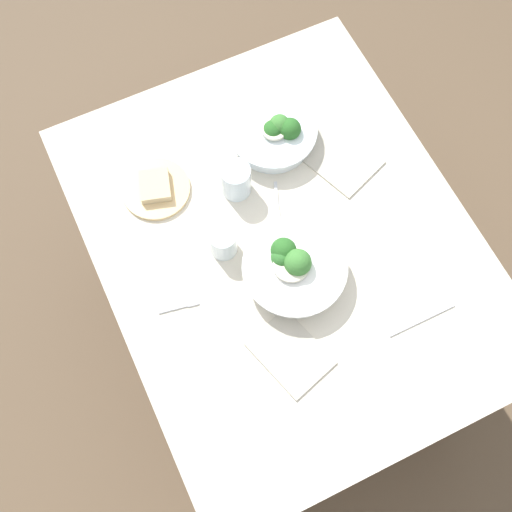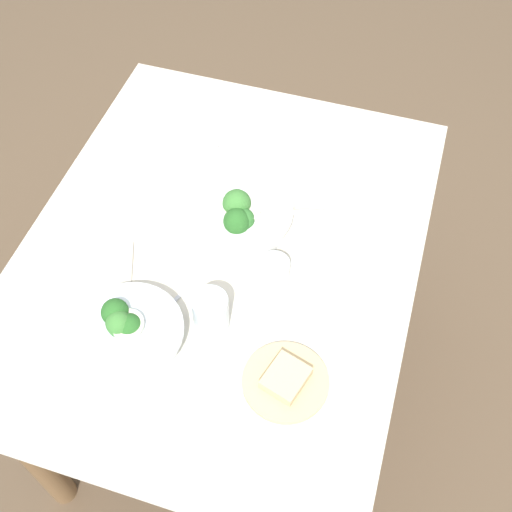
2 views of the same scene
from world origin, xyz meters
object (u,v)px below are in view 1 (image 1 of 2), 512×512
Objects in this scene: broccoli_bowl_near at (274,133)px; water_glass_side at (236,180)px; bread_side_plate at (156,188)px; fork_by_near_bowl at (181,307)px; fork_by_far_bowl at (277,203)px; table_knife_left at (422,319)px; broccoli_bowl_far at (293,268)px; napkin_folded_upper at (290,353)px; napkin_folded_lower at (338,156)px; water_glass_center at (223,242)px.

water_glass_side is (-0.09, 0.15, 0.01)m from broccoli_bowl_near.
fork_by_near_bowl is at bearing 168.20° from bread_side_plate.
fork_by_far_bowl and table_knife_left have the same top height.
broccoli_bowl_far is 0.33m from table_knife_left.
napkin_folded_upper is (-0.45, 0.07, -0.05)m from water_glass_side.
broccoli_bowl_near is 1.29× the size of napkin_folded_upper.
napkin_folded_lower is (0.49, -0.03, 0.00)m from table_knife_left.
water_glass_side is at bearing 5.42° from broccoli_bowl_far.
water_glass_center is at bearing 5.50° from napkin_folded_upper.
water_glass_center reaches higher than bread_side_plate.
water_glass_center is (0.14, 0.12, 0.00)m from broccoli_bowl_far.
fork_by_near_bowl is 0.56× the size of napkin_folded_upper.
water_glass_side is 0.57m from table_knife_left.
water_glass_center is 0.17m from water_glass_side.
napkin_folded_lower is (-0.11, -0.47, -0.01)m from bread_side_plate.
bread_side_plate is at bearing 88.29° from fork_by_near_bowl.
water_glass_center is at bearing 42.77° from broccoli_bowl_far.
napkin_folded_lower reaches higher than table_knife_left.
fork_by_far_bowl is at bearing -21.55° from napkin_folded_upper.
broccoli_bowl_far reaches higher than broccoli_bowl_near.
bread_side_plate is (-0.00, 0.34, -0.02)m from broccoli_bowl_near.
napkin_folded_lower is at bearing 30.93° from fork_by_near_bowl.
napkin_folded_upper is (-0.37, 0.15, 0.00)m from fork_by_far_bowl.
table_knife_left is (-0.60, -0.10, -0.03)m from broccoli_bowl_near.
water_glass_center is at bearing 41.06° from fork_by_near_bowl.
fork_by_far_bowl and fork_by_near_bowl have the same top height.
fork_by_far_bowl is at bearing -137.55° from water_glass_side.
broccoli_bowl_near is at bearing -59.51° from water_glass_side.
broccoli_bowl_near is at bearing -19.26° from broccoli_bowl_far.
broccoli_bowl_near reaches higher than fork_by_near_bowl.
fork_by_near_bowl is (-0.23, 0.26, -0.05)m from water_glass_side.
table_knife_left is 0.86× the size of napkin_folded_lower.
water_glass_side reaches higher than napkin_folded_upper.
broccoli_bowl_near is 0.18m from napkin_folded_lower.
water_glass_center is 0.84× the size of water_glass_side.
broccoli_bowl_far reaches higher than fork_by_far_bowl.
broccoli_bowl_far is 0.18m from water_glass_center.
fork_by_near_bowl is at bearing 110.85° from napkin_folded_lower.
fork_by_near_bowl is 0.56× the size of table_knife_left.
broccoli_bowl_near is at bearing 178.38° from fork_by_far_bowl.
fork_by_near_bowl is 0.58m from table_knife_left.
bread_side_plate is at bearing 76.36° from napkin_folded_lower.
water_glass_center is at bearing 144.63° from water_glass_side.
broccoli_bowl_far is 2.53× the size of fork_by_near_bowl.
fork_by_near_bowl is 0.29m from napkin_folded_upper.
napkin_folded_upper is at bearing 171.35° from water_glass_side.
water_glass_center reaches higher than table_knife_left.
bread_side_plate is 0.33m from fork_by_near_bowl.
fork_by_far_bowl is 0.40m from napkin_folded_upper.
table_knife_left is at bearing -18.60° from fork_by_near_bowl.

